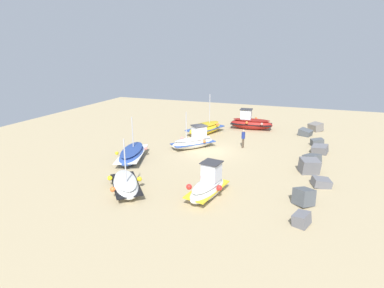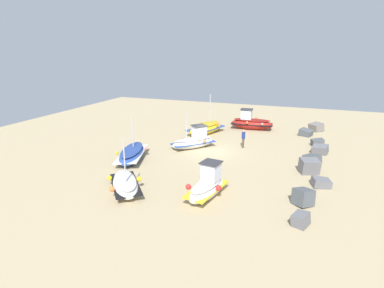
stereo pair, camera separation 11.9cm
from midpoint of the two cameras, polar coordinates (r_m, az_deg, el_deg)
ground_plane at (r=28.67m, az=3.14°, el=-1.19°), size 51.21×51.21×0.00m
fishing_boat_0 at (r=29.22m, az=0.50°, el=0.57°), size 4.11×3.79×3.45m
fishing_boat_1 at (r=26.58m, az=-10.61°, el=-1.72°), size 5.37×3.26×3.53m
fishing_boat_2 at (r=21.08m, az=-11.74°, el=-7.06°), size 4.23×3.86×3.63m
fishing_boat_3 at (r=19.81m, az=2.97°, el=-7.51°), size 3.98×2.09×2.16m
fishing_boat_4 at (r=36.68m, az=10.65°, el=3.80°), size 2.21×4.81×2.30m
fishing_boat_5 at (r=34.18m, az=2.56°, el=2.84°), size 5.17×3.34×4.23m
person_walking at (r=29.54m, az=9.31°, el=1.16°), size 0.32×0.32×1.72m
breakwater_rocks at (r=28.29m, az=20.91°, el=-1.71°), size 22.83×2.90×1.27m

